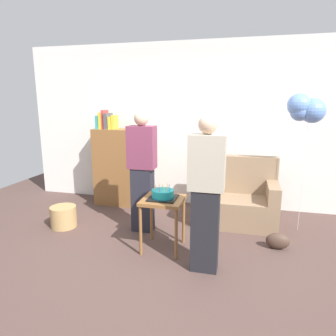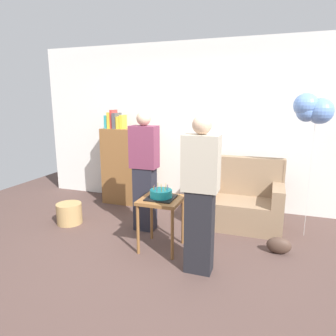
{
  "view_description": "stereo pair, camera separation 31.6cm",
  "coord_description": "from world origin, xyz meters",
  "px_view_note": "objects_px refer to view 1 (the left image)",
  "views": [
    {
      "loc": [
        0.79,
        -3.03,
        1.76
      ],
      "look_at": [
        -0.1,
        0.5,
        0.95
      ],
      "focal_mm": 32.44,
      "sensor_mm": 36.0,
      "label": 1
    },
    {
      "loc": [
        1.09,
        -2.94,
        1.76
      ],
      "look_at": [
        -0.1,
        0.5,
        0.95
      ],
      "focal_mm": 32.44,
      "sensor_mm": 36.0,
      "label": 2
    }
  ],
  "objects_px": {
    "couch": "(238,200)",
    "side_table": "(163,207)",
    "bookshelf": "(118,165)",
    "person_blowing_candles": "(142,172)",
    "birthday_cake": "(163,194)",
    "wicker_basket": "(64,217)",
    "handbag": "(278,241)",
    "balloon_bunch": "(305,109)",
    "person_holding_cake": "(206,194)"
  },
  "relations": [
    {
      "from": "couch",
      "to": "side_table",
      "type": "bearing_deg",
      "value": -128.44
    },
    {
      "from": "couch",
      "to": "bookshelf",
      "type": "distance_m",
      "value": 2.07
    },
    {
      "from": "couch",
      "to": "side_table",
      "type": "xyz_separation_m",
      "value": [
        -0.85,
        -1.07,
        0.2
      ]
    },
    {
      "from": "person_blowing_candles",
      "to": "side_table",
      "type": "bearing_deg",
      "value": -43.52
    },
    {
      "from": "birthday_cake",
      "to": "person_blowing_candles",
      "type": "bearing_deg",
      "value": 131.33
    },
    {
      "from": "wicker_basket",
      "to": "handbag",
      "type": "distance_m",
      "value": 2.89
    },
    {
      "from": "birthday_cake",
      "to": "balloon_bunch",
      "type": "distance_m",
      "value": 2.13
    },
    {
      "from": "person_blowing_candles",
      "to": "wicker_basket",
      "type": "xyz_separation_m",
      "value": [
        -1.13,
        -0.18,
        -0.68
      ]
    },
    {
      "from": "handbag",
      "to": "birthday_cake",
      "type": "bearing_deg",
      "value": -166.26
    },
    {
      "from": "side_table",
      "to": "person_holding_cake",
      "type": "distance_m",
      "value": 0.7
    },
    {
      "from": "couch",
      "to": "person_holding_cake",
      "type": "bearing_deg",
      "value": -102.18
    },
    {
      "from": "couch",
      "to": "person_blowing_candles",
      "type": "height_order",
      "value": "person_blowing_candles"
    },
    {
      "from": "person_holding_cake",
      "to": "balloon_bunch",
      "type": "distance_m",
      "value": 1.88
    },
    {
      "from": "side_table",
      "to": "person_blowing_candles",
      "type": "xyz_separation_m",
      "value": [
        -0.41,
        0.47,
        0.3
      ]
    },
    {
      "from": "couch",
      "to": "person_blowing_candles",
      "type": "distance_m",
      "value": 1.48
    },
    {
      "from": "bookshelf",
      "to": "wicker_basket",
      "type": "relative_size",
      "value": 4.47
    },
    {
      "from": "person_blowing_candles",
      "to": "couch",
      "type": "bearing_deg",
      "value": 30.67
    },
    {
      "from": "side_table",
      "to": "person_holding_cake",
      "type": "relative_size",
      "value": 0.39
    },
    {
      "from": "person_holding_cake",
      "to": "couch",
      "type": "bearing_deg",
      "value": -71.87
    },
    {
      "from": "person_holding_cake",
      "to": "handbag",
      "type": "distance_m",
      "value": 1.27
    },
    {
      "from": "wicker_basket",
      "to": "balloon_bunch",
      "type": "bearing_deg",
      "value": 12.16
    },
    {
      "from": "couch",
      "to": "bookshelf",
      "type": "relative_size",
      "value": 0.68
    },
    {
      "from": "bookshelf",
      "to": "person_holding_cake",
      "type": "distance_m",
      "value": 2.45
    },
    {
      "from": "side_table",
      "to": "person_blowing_candles",
      "type": "relative_size",
      "value": 0.39
    },
    {
      "from": "couch",
      "to": "birthday_cake",
      "type": "distance_m",
      "value": 1.4
    },
    {
      "from": "birthday_cake",
      "to": "wicker_basket",
      "type": "height_order",
      "value": "birthday_cake"
    },
    {
      "from": "couch",
      "to": "side_table",
      "type": "height_order",
      "value": "couch"
    },
    {
      "from": "birthday_cake",
      "to": "person_holding_cake",
      "type": "height_order",
      "value": "person_holding_cake"
    },
    {
      "from": "couch",
      "to": "birthday_cake",
      "type": "relative_size",
      "value": 3.44
    },
    {
      "from": "side_table",
      "to": "balloon_bunch",
      "type": "distance_m",
      "value": 2.2
    },
    {
      "from": "couch",
      "to": "person_holding_cake",
      "type": "distance_m",
      "value": 1.51
    },
    {
      "from": "side_table",
      "to": "wicker_basket",
      "type": "xyz_separation_m",
      "value": [
        -1.54,
        0.29,
        -0.39
      ]
    },
    {
      "from": "bookshelf",
      "to": "balloon_bunch",
      "type": "distance_m",
      "value": 2.99
    },
    {
      "from": "bookshelf",
      "to": "handbag",
      "type": "bearing_deg",
      "value": -23.23
    },
    {
      "from": "bookshelf",
      "to": "balloon_bunch",
      "type": "height_order",
      "value": "balloon_bunch"
    },
    {
      "from": "wicker_basket",
      "to": "person_holding_cake",
      "type": "bearing_deg",
      "value": -16.53
    },
    {
      "from": "wicker_basket",
      "to": "handbag",
      "type": "bearing_deg",
      "value": 0.84
    },
    {
      "from": "wicker_basket",
      "to": "balloon_bunch",
      "type": "relative_size",
      "value": 0.19
    },
    {
      "from": "couch",
      "to": "handbag",
      "type": "distance_m",
      "value": 0.92
    },
    {
      "from": "bookshelf",
      "to": "person_holding_cake",
      "type": "height_order",
      "value": "person_holding_cake"
    },
    {
      "from": "person_holding_cake",
      "to": "wicker_basket",
      "type": "relative_size",
      "value": 4.53
    },
    {
      "from": "wicker_basket",
      "to": "balloon_bunch",
      "type": "xyz_separation_m",
      "value": [
        3.17,
        0.68,
        1.51
      ]
    },
    {
      "from": "person_blowing_candles",
      "to": "bookshelf",
      "type": "bearing_deg",
      "value": 133.91
    },
    {
      "from": "bookshelf",
      "to": "birthday_cake",
      "type": "relative_size",
      "value": 5.03
    },
    {
      "from": "person_blowing_candles",
      "to": "wicker_basket",
      "type": "distance_m",
      "value": 1.33
    },
    {
      "from": "person_blowing_candles",
      "to": "handbag",
      "type": "height_order",
      "value": "person_blowing_candles"
    },
    {
      "from": "bookshelf",
      "to": "birthday_cake",
      "type": "bearing_deg",
      "value": -50.37
    },
    {
      "from": "balloon_bunch",
      "to": "handbag",
      "type": "bearing_deg",
      "value": -113.38
    },
    {
      "from": "couch",
      "to": "wicker_basket",
      "type": "xyz_separation_m",
      "value": [
        -2.39,
        -0.78,
        -0.19
      ]
    },
    {
      "from": "handbag",
      "to": "bookshelf",
      "type": "bearing_deg",
      "value": 156.77
    }
  ]
}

